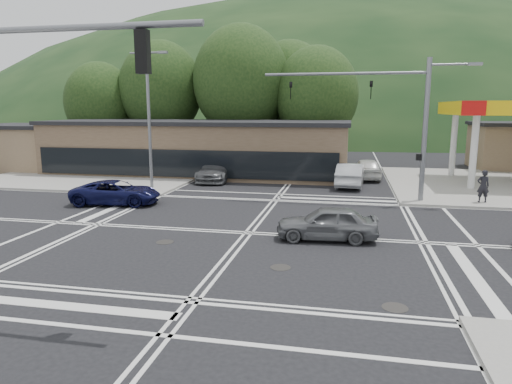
% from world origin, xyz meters
% --- Properties ---
extents(ground, '(120.00, 120.00, 0.00)m').
position_xyz_m(ground, '(0.00, 0.00, 0.00)').
color(ground, black).
rests_on(ground, ground).
extents(sidewalk_ne, '(16.00, 16.00, 0.15)m').
position_xyz_m(sidewalk_ne, '(15.00, 15.00, 0.07)').
color(sidewalk_ne, gray).
rests_on(sidewalk_ne, ground).
extents(sidewalk_nw, '(16.00, 16.00, 0.15)m').
position_xyz_m(sidewalk_nw, '(-15.00, 15.00, 0.07)').
color(sidewalk_nw, gray).
rests_on(sidewalk_nw, ground).
extents(commercial_row, '(24.00, 8.00, 4.00)m').
position_xyz_m(commercial_row, '(-8.00, 17.00, 2.00)').
color(commercial_row, brown).
rests_on(commercial_row, ground).
extents(commercial_nw, '(8.00, 7.00, 3.60)m').
position_xyz_m(commercial_nw, '(-24.00, 17.00, 1.80)').
color(commercial_nw, '#846B4F').
rests_on(commercial_nw, ground).
extents(hill_north, '(252.00, 126.00, 140.00)m').
position_xyz_m(hill_north, '(0.00, 90.00, 0.00)').
color(hill_north, black).
rests_on(hill_north, ground).
extents(tree_n_a, '(8.00, 8.00, 11.75)m').
position_xyz_m(tree_n_a, '(-14.00, 24.00, 7.14)').
color(tree_n_a, '#382619').
rests_on(tree_n_a, ground).
extents(tree_n_b, '(9.00, 9.00, 12.98)m').
position_xyz_m(tree_n_b, '(-6.00, 24.00, 7.79)').
color(tree_n_b, '#382619').
rests_on(tree_n_b, ground).
extents(tree_n_c, '(7.60, 7.60, 10.87)m').
position_xyz_m(tree_n_c, '(1.00, 24.00, 6.49)').
color(tree_n_c, '#382619').
rests_on(tree_n_c, ground).
extents(tree_n_d, '(6.80, 6.80, 9.76)m').
position_xyz_m(tree_n_d, '(-20.00, 23.00, 5.84)').
color(tree_n_d, '#382619').
rests_on(tree_n_d, ground).
extents(tree_n_e, '(8.40, 8.40, 11.98)m').
position_xyz_m(tree_n_e, '(-2.00, 28.00, 7.14)').
color(tree_n_e, '#382619').
rests_on(tree_n_e, ground).
extents(streetlight_nw, '(2.50, 0.25, 9.00)m').
position_xyz_m(streetlight_nw, '(-8.44, 9.00, 5.05)').
color(streetlight_nw, slate).
rests_on(streetlight_nw, ground).
extents(signal_mast_ne, '(11.65, 0.30, 8.00)m').
position_xyz_m(signal_mast_ne, '(6.95, 8.20, 5.07)').
color(signal_mast_ne, slate).
rests_on(signal_mast_ne, ground).
extents(car_blue_west, '(5.10, 2.90, 1.34)m').
position_xyz_m(car_blue_west, '(-8.55, 4.38, 0.67)').
color(car_blue_west, '#0C0E36').
rests_on(car_blue_west, ground).
extents(car_grey_center, '(4.20, 1.93, 1.39)m').
position_xyz_m(car_grey_center, '(3.35, -0.30, 0.70)').
color(car_grey_center, slate).
rests_on(car_grey_center, ground).
extents(car_queue_a, '(2.01, 4.98, 1.61)m').
position_xyz_m(car_queue_a, '(4.26, 13.03, 0.80)').
color(car_queue_a, '#ACB0B4').
rests_on(car_queue_a, ground).
extents(car_queue_b, '(2.14, 4.74, 1.58)m').
position_xyz_m(car_queue_b, '(5.50, 16.68, 0.79)').
color(car_queue_b, silver).
rests_on(car_queue_b, ground).
extents(car_northbound, '(2.57, 5.53, 1.56)m').
position_xyz_m(car_northbound, '(-5.50, 13.68, 0.78)').
color(car_northbound, '#585A5D').
rests_on(car_northbound, ground).
extents(pedestrian, '(0.69, 0.48, 1.81)m').
position_xyz_m(pedestrian, '(11.47, 8.31, 1.05)').
color(pedestrian, black).
rests_on(pedestrian, sidewalk_ne).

